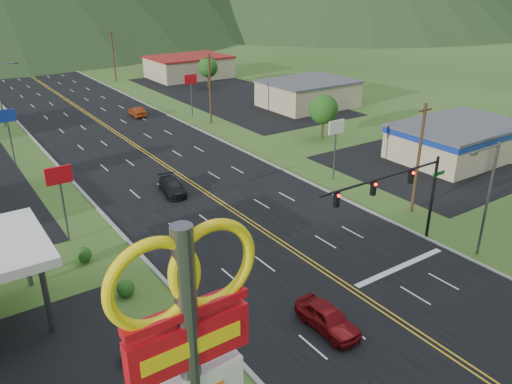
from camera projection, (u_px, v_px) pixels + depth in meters
pylon_sign at (191, 374)px, 14.09m from camera, size 4.32×0.60×14.00m
traffic_signal at (401, 188)px, 36.96m from camera, size 13.10×0.43×7.00m
streetlight_east at (487, 193)px, 36.42m from camera, size 3.28×0.25×9.00m
streetlight_west at (1, 90)px, 70.06m from camera, size 3.28×0.25×9.00m
building_east_near at (459, 139)px, 58.73m from camera, size 15.40×10.40×4.10m
building_east_mid at (308, 93)px, 82.57m from camera, size 14.40×11.40×4.30m
building_east_far at (189, 67)px, 107.00m from camera, size 16.40×12.40×4.50m
pole_sign_west_a at (60, 183)px, 38.56m from camera, size 2.00×0.18×6.40m
pole_sign_west_b at (7, 121)px, 55.25m from camera, size 2.00×0.18×6.40m
pole_sign_east_a at (336, 133)px, 51.08m from camera, size 2.00×0.18×6.40m
pole_sign_east_b at (191, 84)px, 75.35m from camera, size 2.00×0.18×6.40m
tree_east_a at (323, 109)px, 65.31m from camera, size 3.84×3.84×5.82m
tree_east_b at (208, 67)px, 96.22m from camera, size 3.84×3.84×5.82m
utility_pole_a at (419, 158)px, 43.72m from camera, size 1.60×0.28×10.00m
utility_pole_b at (210, 88)px, 71.79m from camera, size 1.60×0.28×10.00m
utility_pole_c at (113, 56)px, 102.13m from camera, size 1.60×0.28×10.00m
utility_pole_d at (61, 38)px, 132.47m from camera, size 1.60×0.28×10.00m
car_red_near at (327, 318)px, 29.99m from camera, size 1.91×4.61×1.56m
car_dark_mid at (172, 187)px, 49.22m from camera, size 2.71×5.01×1.38m
car_red_far at (137, 112)px, 76.93m from camera, size 1.77×4.42×1.43m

